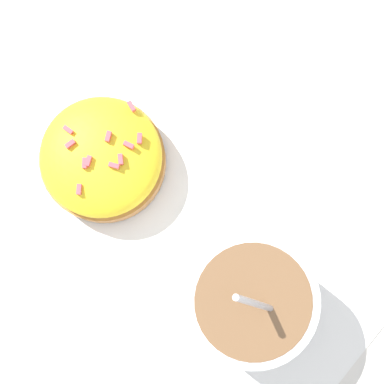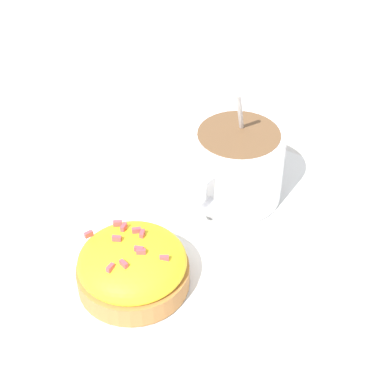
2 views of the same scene
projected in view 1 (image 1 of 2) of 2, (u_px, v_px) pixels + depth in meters
name	position (u px, v px, depth m)	size (l,w,h in m)	color
ground_plane	(181.00, 222.00, 0.47)	(3.00, 3.00, 0.00)	silver
paper_napkin	(181.00, 222.00, 0.46)	(0.33, 0.34, 0.00)	white
coffee_cup	(247.00, 298.00, 0.42)	(0.11, 0.08, 0.12)	white
frosted_pastry	(105.00, 154.00, 0.45)	(0.09, 0.09, 0.05)	#B2753D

